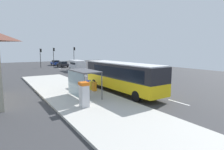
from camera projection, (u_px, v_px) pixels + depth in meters
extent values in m
cube|color=#38383A|center=(83.00, 76.00, 32.74)|extent=(56.00, 92.00, 0.04)
cube|color=beige|center=(73.00, 93.00, 19.29)|extent=(6.20, 30.00, 0.18)
cube|color=silver|center=(178.00, 102.00, 16.16)|extent=(0.16, 2.20, 0.01)
cube|color=silver|center=(140.00, 92.00, 20.34)|extent=(0.16, 2.20, 0.01)
cube|color=silver|center=(115.00, 84.00, 24.52)|extent=(0.16, 2.20, 0.01)
cube|color=silver|center=(98.00, 79.00, 28.69)|extent=(0.16, 2.20, 0.01)
cube|color=silver|center=(84.00, 76.00, 32.87)|extent=(0.16, 2.20, 0.01)
cube|color=silver|center=(74.00, 73.00, 37.05)|extent=(0.16, 2.20, 0.01)
cube|color=silver|center=(66.00, 70.00, 41.23)|extent=(0.16, 2.20, 0.01)
cube|color=silver|center=(59.00, 69.00, 45.41)|extent=(0.16, 2.20, 0.01)
cube|color=yellow|center=(121.00, 83.00, 19.89)|extent=(2.78, 11.06, 1.15)
cube|color=black|center=(122.00, 71.00, 19.72)|extent=(2.78, 11.06, 1.45)
cube|color=silver|center=(122.00, 63.00, 19.61)|extent=(2.65, 10.84, 0.12)
cube|color=black|center=(97.00, 67.00, 24.20)|extent=(2.30, 0.18, 1.22)
cube|color=black|center=(115.00, 72.00, 18.64)|extent=(0.30, 8.58, 1.10)
cylinder|color=black|center=(95.00, 83.00, 22.55)|extent=(0.31, 1.01, 1.00)
cylinder|color=black|center=(110.00, 82.00, 23.80)|extent=(0.31, 1.01, 1.00)
cylinder|color=black|center=(136.00, 96.00, 16.30)|extent=(0.31, 1.01, 1.00)
cylinder|color=black|center=(154.00, 93.00, 17.55)|extent=(0.31, 1.01, 1.00)
cube|color=silver|center=(77.00, 65.00, 40.53)|extent=(2.15, 5.26, 1.96)
cube|color=black|center=(77.00, 63.00, 40.48)|extent=(2.13, 3.18, 0.44)
cylinder|color=black|center=(85.00, 70.00, 39.42)|extent=(0.24, 0.69, 0.68)
cylinder|color=black|center=(77.00, 70.00, 38.50)|extent=(0.24, 0.69, 0.68)
cylinder|color=black|center=(78.00, 68.00, 42.82)|extent=(0.24, 0.69, 0.68)
cylinder|color=black|center=(70.00, 69.00, 41.91)|extent=(0.24, 0.69, 0.68)
cube|color=black|center=(63.00, 65.00, 49.57)|extent=(2.00, 4.48, 0.60)
cube|color=black|center=(63.00, 63.00, 49.33)|extent=(1.69, 2.45, 0.60)
cylinder|color=black|center=(58.00, 66.00, 50.36)|extent=(0.23, 0.65, 0.64)
cylinder|color=black|center=(64.00, 65.00, 51.29)|extent=(0.23, 0.65, 0.64)
cylinder|color=black|center=(62.00, 66.00, 47.93)|extent=(0.23, 0.65, 0.64)
cylinder|color=black|center=(68.00, 66.00, 48.86)|extent=(0.23, 0.65, 0.64)
cube|color=navy|center=(55.00, 63.00, 55.29)|extent=(1.87, 4.43, 0.60)
cube|color=black|center=(56.00, 61.00, 55.04)|extent=(1.62, 2.40, 0.60)
cylinder|color=black|center=(51.00, 64.00, 56.12)|extent=(0.21, 0.64, 0.64)
cylinder|color=black|center=(57.00, 64.00, 57.01)|extent=(0.21, 0.64, 0.64)
cylinder|color=black|center=(54.00, 65.00, 53.64)|extent=(0.21, 0.64, 0.64)
cylinder|color=black|center=(60.00, 64.00, 54.53)|extent=(0.21, 0.64, 0.64)
cube|color=silver|center=(84.00, 96.00, 14.25)|extent=(0.60, 0.70, 1.70)
cube|color=orange|center=(84.00, 84.00, 14.12)|extent=(0.66, 0.76, 0.24)
cube|color=black|center=(88.00, 92.00, 14.38)|extent=(0.03, 0.36, 0.44)
cylinder|color=orange|center=(94.00, 86.00, 19.88)|extent=(0.52, 0.52, 0.95)
cylinder|color=yellow|center=(92.00, 85.00, 20.46)|extent=(0.52, 0.52, 0.95)
cylinder|color=blue|center=(89.00, 84.00, 21.05)|extent=(0.52, 0.52, 0.95)
cylinder|color=#2D2D2D|center=(74.00, 57.00, 50.56)|extent=(0.14, 0.14, 5.36)
cube|color=black|center=(75.00, 49.00, 50.39)|extent=(0.24, 0.28, 0.84)
sphere|color=#360606|center=(75.00, 48.00, 50.41)|extent=(0.16, 0.16, 0.16)
sphere|color=#3C2C03|center=(75.00, 49.00, 50.45)|extent=(0.16, 0.16, 0.16)
sphere|color=green|center=(75.00, 50.00, 50.49)|extent=(0.16, 0.16, 0.16)
cylinder|color=#2D2D2D|center=(40.00, 58.00, 46.68)|extent=(0.14, 0.14, 4.94)
cube|color=black|center=(41.00, 50.00, 46.53)|extent=(0.24, 0.28, 0.84)
sphere|color=#360606|center=(41.00, 49.00, 46.56)|extent=(0.16, 0.16, 0.16)
sphere|color=#3C2C03|center=(41.00, 50.00, 46.60)|extent=(0.16, 0.16, 0.16)
sphere|color=green|center=(42.00, 52.00, 46.63)|extent=(0.16, 0.16, 0.16)
cylinder|color=#2D2D2D|center=(54.00, 57.00, 49.20)|extent=(0.14, 0.14, 5.15)
cube|color=black|center=(54.00, 50.00, 49.04)|extent=(0.24, 0.28, 0.84)
sphere|color=#360606|center=(54.00, 49.00, 49.06)|extent=(0.16, 0.16, 0.16)
sphere|color=#F2B20C|center=(55.00, 50.00, 49.10)|extent=(0.16, 0.16, 0.16)
sphere|color=black|center=(55.00, 51.00, 49.14)|extent=(0.16, 0.16, 0.16)
cube|color=#4C4C51|center=(84.00, 71.00, 17.25)|extent=(1.80, 4.00, 0.10)
cube|color=#8CA5B2|center=(76.00, 84.00, 16.96)|extent=(0.06, 3.80, 2.30)
cylinder|color=#4C4C51|center=(102.00, 86.00, 16.28)|extent=(0.10, 0.10, 2.44)
cylinder|color=#4C4C51|center=(84.00, 80.00, 19.46)|extent=(0.10, 0.10, 2.44)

